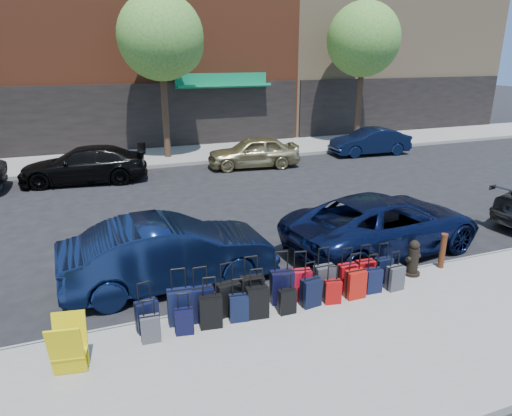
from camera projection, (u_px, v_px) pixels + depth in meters
name	position (u px, v px, depth m)	size (l,w,h in m)	color
ground	(212.00, 228.00, 13.29)	(120.00, 120.00, 0.00)	black
sidewalk_near	(320.00, 357.00, 7.52)	(60.00, 4.00, 0.15)	gray
sidewalk_far	(156.00, 157.00, 22.10)	(60.00, 4.00, 0.15)	gray
curb_near	(272.00, 299.00, 9.30)	(60.00, 0.08, 0.15)	gray
curb_far	(163.00, 166.00, 20.32)	(60.00, 0.08, 0.15)	gray
tree_center	(164.00, 39.00, 20.16)	(3.80, 3.80, 7.27)	black
tree_right	(366.00, 42.00, 23.73)	(3.80, 3.80, 7.27)	black
suitcase_front_0	(147.00, 316.00, 8.03)	(0.42, 0.28, 0.93)	black
suitcase_front_1	(180.00, 307.00, 8.24)	(0.47, 0.29, 1.07)	black
suitcase_front_2	(202.00, 304.00, 8.34)	(0.44, 0.25, 1.05)	black
suitcase_front_3	(228.00, 299.00, 8.53)	(0.45, 0.27, 1.04)	black
suitcase_front_4	(252.00, 293.00, 8.72)	(0.46, 0.28, 1.07)	black
suitcase_front_5	(282.00, 287.00, 8.94)	(0.48, 0.31, 1.07)	black
suitcase_front_6	(300.00, 285.00, 9.05)	(0.46, 0.31, 1.02)	#AA0B19
suitcase_front_7	(324.00, 280.00, 9.23)	(0.43, 0.24, 1.02)	#35353A
suitcase_front_8	(347.00, 277.00, 9.42)	(0.39, 0.22, 0.93)	#AD0B13
suitcase_front_9	(365.00, 273.00, 9.59)	(0.40, 0.24, 0.92)	#9E0A0E
suitcase_front_10	(383.00, 270.00, 9.75)	(0.37, 0.21, 0.89)	black
suitcase_back_0	(150.00, 329.00, 7.75)	(0.33, 0.21, 0.77)	#3E3D43
suitcase_back_1	(184.00, 321.00, 7.97)	(0.35, 0.24, 0.77)	black
suitcase_back_2	(211.00, 312.00, 8.15)	(0.43, 0.29, 0.96)	black
suitcase_back_3	(239.00, 308.00, 8.35)	(0.37, 0.25, 0.82)	black
suitcase_back_4	(257.00, 302.00, 8.45)	(0.43, 0.28, 0.96)	black
suitcase_back_5	(287.00, 301.00, 8.60)	(0.33, 0.19, 0.78)	black
suitcase_back_6	(311.00, 292.00, 8.83)	(0.41, 0.27, 0.91)	black
suitcase_back_7	(332.00, 292.00, 8.95)	(0.35, 0.25, 0.77)	#980A09
suitcase_back_8	(355.00, 284.00, 9.13)	(0.40, 0.23, 0.95)	#A6130A
suitcase_back_9	(373.00, 281.00, 9.35)	(0.36, 0.22, 0.83)	black
suitcase_back_10	(395.00, 278.00, 9.45)	(0.36, 0.22, 0.84)	#3B3C40
fire_hydrant	(413.00, 259.00, 10.07)	(0.42, 0.36, 0.81)	black
bollard	(443.00, 250.00, 10.38)	(0.15, 0.15, 0.82)	#38190C
display_rack	(69.00, 346.00, 6.95)	(0.59, 0.63, 0.90)	#D6C00B
car_near_1	(170.00, 252.00, 9.84)	(1.59, 4.57, 1.50)	#0D1A3D
car_near_2	(384.00, 223.00, 11.58)	(2.43, 5.27, 1.46)	#0D163A
car_far_1	(84.00, 165.00, 17.81)	(1.95, 4.81, 1.39)	black
car_far_2	(253.00, 152.00, 20.18)	(1.62, 4.04, 1.38)	tan
car_far_3	(370.00, 142.00, 22.75)	(1.39, 3.97, 1.31)	#0C1635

